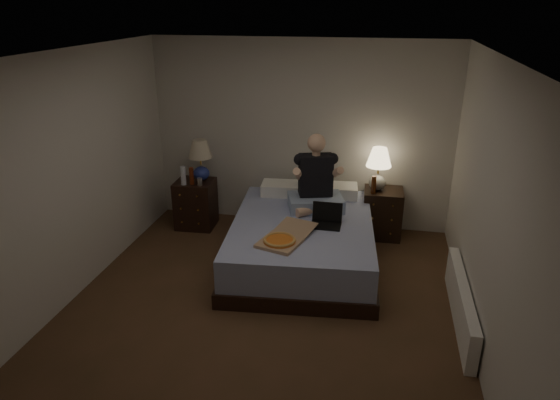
% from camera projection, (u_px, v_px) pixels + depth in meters
% --- Properties ---
extents(floor, '(4.00, 4.50, 0.00)m').
position_uv_depth(floor, '(262.00, 310.00, 5.07)').
color(floor, brown).
rests_on(floor, ground).
extents(ceiling, '(4.00, 4.50, 0.00)m').
position_uv_depth(ceiling, '(258.00, 55.00, 4.13)').
color(ceiling, white).
rests_on(ceiling, ground).
extents(wall_back, '(4.00, 0.00, 2.50)m').
position_uv_depth(wall_back, '(300.00, 135.00, 6.64)').
color(wall_back, beige).
rests_on(wall_back, ground).
extents(wall_front, '(4.00, 0.00, 2.50)m').
position_uv_depth(wall_front, '(157.00, 353.00, 2.55)').
color(wall_front, beige).
rests_on(wall_front, ground).
extents(wall_left, '(0.00, 4.50, 2.50)m').
position_uv_depth(wall_left, '(66.00, 181.00, 4.97)').
color(wall_left, beige).
rests_on(wall_left, ground).
extents(wall_right, '(0.00, 4.50, 2.50)m').
position_uv_depth(wall_right, '(490.00, 213.00, 4.23)').
color(wall_right, beige).
rests_on(wall_right, ground).
extents(bed, '(1.79, 2.28, 0.54)m').
position_uv_depth(bed, '(302.00, 242.00, 5.89)').
color(bed, '#5A6AB4').
rests_on(bed, floor).
extents(nightstand_left, '(0.52, 0.48, 0.66)m').
position_uv_depth(nightstand_left, '(196.00, 204.00, 6.83)').
color(nightstand_left, black).
rests_on(nightstand_left, floor).
extents(nightstand_right, '(0.51, 0.46, 0.64)m').
position_uv_depth(nightstand_right, '(382.00, 213.00, 6.55)').
color(nightstand_right, black).
rests_on(nightstand_right, floor).
extents(lamp_left, '(0.37, 0.37, 0.56)m').
position_uv_depth(lamp_left, '(201.00, 160.00, 6.65)').
color(lamp_left, '#293897').
rests_on(lamp_left, nightstand_left).
extents(lamp_right, '(0.41, 0.41, 0.56)m').
position_uv_depth(lamp_right, '(378.00, 169.00, 6.35)').
color(lamp_right, gray).
rests_on(lamp_right, nightstand_right).
extents(water_bottle, '(0.07, 0.07, 0.25)m').
position_uv_depth(water_bottle, '(183.00, 176.00, 6.54)').
color(water_bottle, silver).
rests_on(water_bottle, nightstand_left).
extents(soda_can, '(0.07, 0.07, 0.10)m').
position_uv_depth(soda_can, '(200.00, 182.00, 6.55)').
color(soda_can, beige).
rests_on(soda_can, nightstand_left).
extents(beer_bottle_left, '(0.06, 0.06, 0.23)m').
position_uv_depth(beer_bottle_left, '(192.00, 176.00, 6.56)').
color(beer_bottle_left, '#5F220D').
rests_on(beer_bottle_left, nightstand_left).
extents(beer_bottle_right, '(0.06, 0.06, 0.23)m').
position_uv_depth(beer_bottle_right, '(374.00, 185.00, 6.29)').
color(beer_bottle_right, '#50240B').
rests_on(beer_bottle_right, nightstand_right).
extents(person, '(0.78, 0.68, 0.93)m').
position_uv_depth(person, '(316.00, 173.00, 5.97)').
color(person, black).
rests_on(person, bed).
extents(laptop, '(0.34, 0.28, 0.24)m').
position_uv_depth(laptop, '(326.00, 217.00, 5.62)').
color(laptop, black).
rests_on(laptop, bed).
extents(pizza_box, '(0.60, 0.84, 0.08)m').
position_uv_depth(pizza_box, '(279.00, 241.00, 5.23)').
color(pizza_box, tan).
rests_on(pizza_box, bed).
extents(radiator, '(0.10, 1.60, 0.40)m').
position_uv_depth(radiator, '(461.00, 303.00, 4.82)').
color(radiator, white).
rests_on(radiator, floor).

